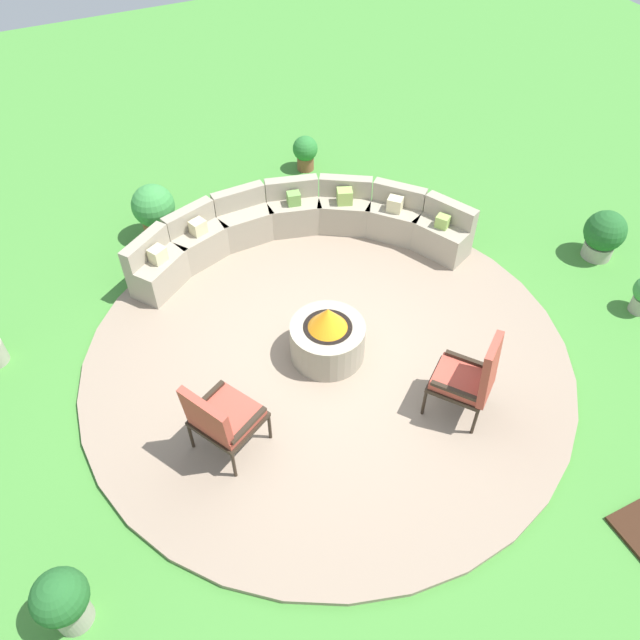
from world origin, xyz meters
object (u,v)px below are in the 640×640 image
Objects in this scene: curved_stone_bench at (298,228)px; lounge_chair_front_left at (221,417)px; potted_plant_2 at (154,210)px; potted_plant_3 at (62,600)px; potted_plant_4 at (604,234)px; potted_plant_5 at (305,151)px; fire_pit at (328,337)px; lounge_chair_front_right at (471,377)px.

lounge_chair_front_left is at bearing -127.08° from curved_stone_bench.
curved_stone_bench is at bearing -33.27° from potted_plant_2.
potted_plant_3 is 7.66m from potted_plant_4.
potted_plant_2 is at bearing 150.33° from potted_plant_4.
potted_plant_3 is 1.26× the size of potted_plant_5.
fire_pit is 3.33m from potted_plant_2.
potted_plant_3 is 1.02× the size of potted_plant_4.
fire_pit is 1.69m from lounge_chair_front_right.
fire_pit is 3.67m from potted_plant_3.
curved_stone_bench is at bearing 75.08° from fire_pit.
fire_pit is 1.20× the size of potted_plant_3.
potted_plant_4 is at bearing 0.74° from fire_pit.
lounge_chair_front_right is 1.58× the size of potted_plant_4.
potted_plant_2 is 2.74m from potted_plant_5.
lounge_chair_front_left is 1.42× the size of potted_plant_3.
fire_pit is at bearing -179.26° from potted_plant_4.
curved_stone_bench is at bearing 152.08° from potted_plant_4.
curved_stone_bench is 4.36× the size of lounge_chair_front_left.
lounge_chair_front_right is at bearing -95.54° from potted_plant_5.
lounge_chair_front_right is (0.97, -1.36, 0.27)m from fire_pit.
lounge_chair_front_left is 2.02m from potted_plant_3.
lounge_chair_front_left is at bearing 127.70° from lounge_chair_front_right.
fire_pit is 0.85× the size of lounge_chair_front_left.
curved_stone_bench is 4.16m from potted_plant_4.
potted_plant_3 is at bearing -113.28° from potted_plant_2.
curved_stone_bench is at bearing -117.44° from potted_plant_5.
lounge_chair_front_left is 5.77m from potted_plant_4.
potted_plant_3 reaches higher than potted_plant_4.
fire_pit is at bearing -69.47° from potted_plant_2.
potted_plant_4 is (5.71, 0.76, -0.21)m from lounge_chair_front_left.
potted_plant_5 is (4.72, 5.53, -0.09)m from potted_plant_3.
potted_plant_3 is 7.28m from potted_plant_5.
lounge_chair_front_left reaches higher than potted_plant_4.
lounge_chair_front_right is at bearing -54.38° from fire_pit.
potted_plant_5 is (0.50, 5.18, -0.30)m from lounge_chair_front_right.
potted_plant_2 is (-2.14, 4.47, -0.16)m from lounge_chair_front_right.
curved_stone_bench is 3.40m from lounge_chair_front_right.
lounge_chair_front_right is at bearing 46.60° from lounge_chair_front_left.
potted_plant_3 is (-2.08, -4.83, -0.05)m from potted_plant_2.
potted_plant_2 is 1.16× the size of potted_plant_3.
potted_plant_2 reaches higher than potted_plant_5.
fire_pit is 2.07m from curved_stone_bench.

